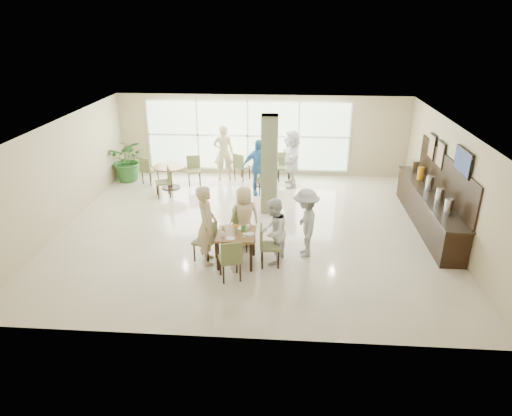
# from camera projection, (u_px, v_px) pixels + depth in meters

# --- Properties ---
(ground) EXTENTS (10.00, 10.00, 0.00)m
(ground) POSITION_uv_depth(u_px,v_px,m) (252.00, 228.00, 12.19)
(ground) COLOR beige
(ground) RESTS_ON ground
(room_shell) EXTENTS (10.00, 10.00, 10.00)m
(room_shell) POSITION_uv_depth(u_px,v_px,m) (252.00, 167.00, 11.53)
(room_shell) COLOR white
(room_shell) RESTS_ON ground
(window_bank) EXTENTS (7.00, 0.04, 7.00)m
(window_bank) POSITION_uv_depth(u_px,v_px,m) (248.00, 136.00, 15.77)
(window_bank) COLOR silver
(window_bank) RESTS_ON ground
(column) EXTENTS (0.45, 0.45, 2.80)m
(column) POSITION_uv_depth(u_px,v_px,m) (269.00, 165.00, 12.72)
(column) COLOR #626748
(column) RESTS_ON ground
(main_table) EXTENTS (0.87, 0.87, 0.75)m
(main_table) POSITION_uv_depth(u_px,v_px,m) (236.00, 237.00, 10.26)
(main_table) COLOR brown
(main_table) RESTS_ON ground
(round_table_left) EXTENTS (1.03, 1.03, 0.75)m
(round_table_left) POSITION_uv_depth(u_px,v_px,m) (170.00, 172.00, 14.83)
(round_table_left) COLOR brown
(round_table_left) RESTS_ON ground
(round_table_right) EXTENTS (1.04, 1.04, 0.75)m
(round_table_right) POSITION_uv_depth(u_px,v_px,m) (263.00, 169.00, 15.10)
(round_table_right) COLOR brown
(round_table_right) RESTS_ON ground
(chairs_main_table) EXTENTS (2.04, 1.91, 0.95)m
(chairs_main_table) POSITION_uv_depth(u_px,v_px,m) (236.00, 244.00, 10.33)
(chairs_main_table) COLOR #5B6537
(chairs_main_table) RESTS_ON ground
(chairs_table_left) EXTENTS (2.08, 1.77, 0.95)m
(chairs_table_left) POSITION_uv_depth(u_px,v_px,m) (169.00, 174.00, 14.85)
(chairs_table_left) COLOR #5B6537
(chairs_table_left) RESTS_ON ground
(chairs_table_right) EXTENTS (1.98, 1.87, 0.95)m
(chairs_table_right) POSITION_uv_depth(u_px,v_px,m) (263.00, 171.00, 15.16)
(chairs_table_right) COLOR #5B6537
(chairs_table_right) RESTS_ON ground
(tabletop_clutter) EXTENTS (0.77, 0.75, 0.21)m
(tabletop_clutter) POSITION_uv_depth(u_px,v_px,m) (237.00, 231.00, 10.19)
(tabletop_clutter) COLOR white
(tabletop_clutter) RESTS_ON main_table
(buffet_counter) EXTENTS (0.64, 4.70, 1.95)m
(buffet_counter) POSITION_uv_depth(u_px,v_px,m) (429.00, 207.00, 12.13)
(buffet_counter) COLOR black
(buffet_counter) RESTS_ON ground
(wall_tv) EXTENTS (0.06, 1.00, 0.58)m
(wall_tv) POSITION_uv_depth(u_px,v_px,m) (463.00, 162.00, 10.47)
(wall_tv) COLOR black
(wall_tv) RESTS_ON ground
(framed_art_a) EXTENTS (0.05, 0.55, 0.70)m
(framed_art_a) POSITION_uv_depth(u_px,v_px,m) (441.00, 155.00, 12.06)
(framed_art_a) COLOR black
(framed_art_a) RESTS_ON ground
(framed_art_b) EXTENTS (0.05, 0.55, 0.70)m
(framed_art_b) POSITION_uv_depth(u_px,v_px,m) (432.00, 147.00, 12.79)
(framed_art_b) COLOR black
(framed_art_b) RESTS_ON ground
(potted_plant) EXTENTS (1.36, 1.36, 1.47)m
(potted_plant) POSITION_uv_depth(u_px,v_px,m) (128.00, 160.00, 15.44)
(potted_plant) COLOR #2B6327
(potted_plant) RESTS_ON ground
(teen_left) EXTENTS (0.57, 0.75, 1.86)m
(teen_left) POSITION_uv_depth(u_px,v_px,m) (207.00, 225.00, 10.19)
(teen_left) COLOR #C9B386
(teen_left) RESTS_ON ground
(teen_far) EXTENTS (0.85, 0.68, 1.53)m
(teen_far) POSITION_uv_depth(u_px,v_px,m) (244.00, 217.00, 11.02)
(teen_far) COLOR #C9B386
(teen_far) RESTS_ON ground
(teen_right) EXTENTS (0.75, 0.87, 1.55)m
(teen_right) POSITION_uv_depth(u_px,v_px,m) (274.00, 231.00, 10.25)
(teen_right) COLOR white
(teen_right) RESTS_ON ground
(teen_standing) EXTENTS (0.70, 1.12, 1.65)m
(teen_standing) POSITION_uv_depth(u_px,v_px,m) (306.00, 223.00, 10.54)
(teen_standing) COLOR #9D9D9F
(teen_standing) RESTS_ON ground
(adult_a) EXTENTS (1.16, 0.85, 1.77)m
(adult_a) POSITION_uv_depth(u_px,v_px,m) (258.00, 167.00, 14.21)
(adult_a) COLOR #4187C5
(adult_a) RESTS_ON ground
(adult_b) EXTENTS (0.85, 1.78, 1.88)m
(adult_b) POSITION_uv_depth(u_px,v_px,m) (292.00, 158.00, 14.90)
(adult_b) COLOR white
(adult_b) RESTS_ON ground
(adult_standing) EXTENTS (0.76, 0.55, 1.92)m
(adult_standing) POSITION_uv_depth(u_px,v_px,m) (224.00, 153.00, 15.42)
(adult_standing) COLOR #C9B386
(adult_standing) RESTS_ON ground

